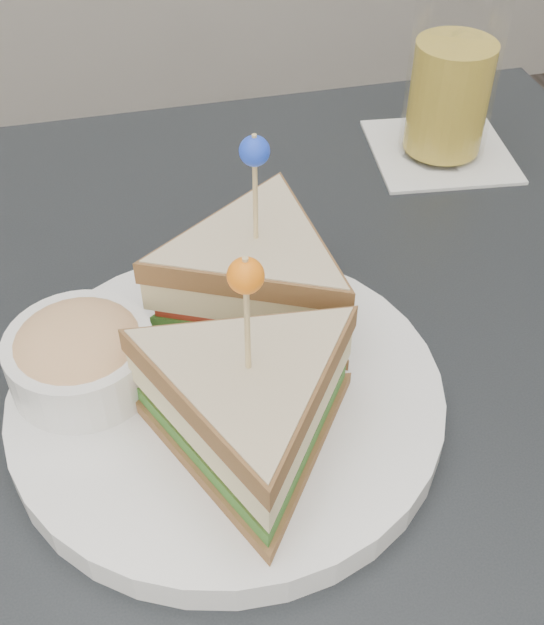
% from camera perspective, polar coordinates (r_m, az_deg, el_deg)
% --- Properties ---
extents(table, '(0.80, 0.80, 0.75)m').
position_cam_1_polar(table, '(0.61, -0.70, -9.48)').
color(table, black).
rests_on(table, ground).
extents(plate_meal, '(0.38, 0.38, 0.17)m').
position_cam_1_polar(plate_meal, '(0.50, -3.04, -2.94)').
color(plate_meal, white).
rests_on(plate_meal, table).
extents(drink_set, '(0.14, 0.14, 0.17)m').
position_cam_1_polar(drink_set, '(0.77, 12.93, 16.05)').
color(drink_set, white).
rests_on(drink_set, table).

